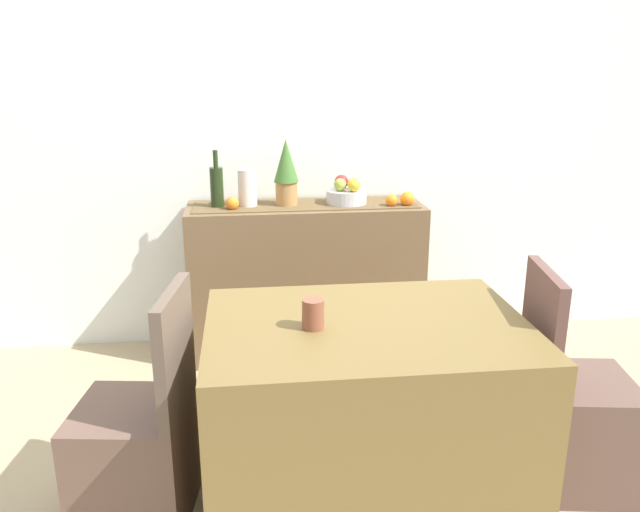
# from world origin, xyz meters

# --- Properties ---
(ground_plane) EXTENTS (6.40, 6.40, 0.02)m
(ground_plane) POSITION_xyz_m (0.00, 0.00, -0.01)
(ground_plane) COLOR tan
(ground_plane) RESTS_ON ground
(room_wall_rear) EXTENTS (6.40, 0.06, 2.70)m
(room_wall_rear) POSITION_xyz_m (0.00, 1.18, 1.35)
(room_wall_rear) COLOR white
(room_wall_rear) RESTS_ON ground
(sideboard_console) EXTENTS (1.32, 0.42, 0.88)m
(sideboard_console) POSITION_xyz_m (-0.00, 0.92, 0.44)
(sideboard_console) COLOR brown
(sideboard_console) RESTS_ON ground
(table_runner) EXTENTS (1.24, 0.32, 0.01)m
(table_runner) POSITION_xyz_m (-0.00, 0.92, 0.88)
(table_runner) COLOR brown
(table_runner) RESTS_ON sideboard_console
(fruit_bowl) EXTENTS (0.23, 0.23, 0.07)m
(fruit_bowl) POSITION_xyz_m (0.23, 0.92, 0.92)
(fruit_bowl) COLOR silver
(fruit_bowl) RESTS_ON table_runner
(apple_upper) EXTENTS (0.07, 0.07, 0.07)m
(apple_upper) POSITION_xyz_m (0.26, 0.87, 1.00)
(apple_upper) COLOR gold
(apple_upper) RESTS_ON fruit_bowl
(apple_left) EXTENTS (0.07, 0.07, 0.07)m
(apple_left) POSITION_xyz_m (0.19, 0.90, 1.00)
(apple_left) COLOR #96A93E
(apple_left) RESTS_ON fruit_bowl
(apple_center) EXTENTS (0.08, 0.08, 0.08)m
(apple_center) POSITION_xyz_m (0.21, 0.96, 1.00)
(apple_center) COLOR red
(apple_center) RESTS_ON fruit_bowl
(apple_right) EXTENTS (0.06, 0.06, 0.06)m
(apple_right) POSITION_xyz_m (0.28, 0.95, 0.99)
(apple_right) COLOR #97A337
(apple_right) RESTS_ON fruit_bowl
(wine_bottle) EXTENTS (0.07, 0.07, 0.31)m
(wine_bottle) POSITION_xyz_m (-0.48, 0.92, 1.00)
(wine_bottle) COLOR #213116
(wine_bottle) RESTS_ON sideboard_console
(ceramic_vase) EXTENTS (0.10, 0.10, 0.21)m
(ceramic_vase) POSITION_xyz_m (-0.32, 0.92, 0.98)
(ceramic_vase) COLOR silver
(ceramic_vase) RESTS_ON sideboard_console
(potted_plant) EXTENTS (0.14, 0.14, 0.37)m
(potted_plant) POSITION_xyz_m (-0.11, 0.92, 1.07)
(potted_plant) COLOR #A97B46
(potted_plant) RESTS_ON sideboard_console
(orange_loose_mid) EXTENTS (0.07, 0.07, 0.07)m
(orange_loose_mid) POSITION_xyz_m (0.47, 0.83, 0.91)
(orange_loose_mid) COLOR orange
(orange_loose_mid) RESTS_ON sideboard_console
(orange_loose_near_bowl) EXTENTS (0.07, 0.07, 0.07)m
(orange_loose_near_bowl) POSITION_xyz_m (-0.40, 0.85, 0.92)
(orange_loose_near_bowl) COLOR orange
(orange_loose_near_bowl) RESTS_ON sideboard_console
(orange_loose_end) EXTENTS (0.08, 0.08, 0.08)m
(orange_loose_end) POSITION_xyz_m (0.56, 0.83, 0.92)
(orange_loose_end) COLOR orange
(orange_loose_end) RESTS_ON sideboard_console
(dining_table) EXTENTS (1.17, 0.84, 0.74)m
(dining_table) POSITION_xyz_m (0.09, -0.44, 0.37)
(dining_table) COLOR brown
(dining_table) RESTS_ON ground
(coffee_cup) EXTENTS (0.08, 0.08, 0.11)m
(coffee_cup) POSITION_xyz_m (-0.11, -0.47, 0.79)
(coffee_cup) COLOR brown
(coffee_cup) RESTS_ON dining_table
(chair_near_window) EXTENTS (0.45, 0.45, 0.90)m
(chair_near_window) POSITION_xyz_m (-0.75, -0.44, 0.27)
(chair_near_window) COLOR brown
(chair_near_window) RESTS_ON ground
(chair_by_corner) EXTENTS (0.46, 0.46, 0.90)m
(chair_by_corner) POSITION_xyz_m (0.94, -0.43, 0.27)
(chair_by_corner) COLOR brown
(chair_by_corner) RESTS_ON ground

